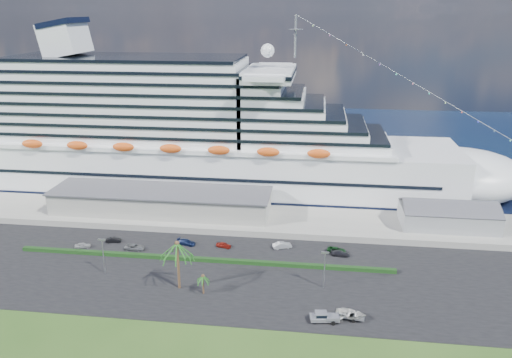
# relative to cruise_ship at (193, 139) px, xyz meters

# --- Properties ---
(ground) EXTENTS (420.00, 420.00, 0.00)m
(ground) POSITION_rel_cruise_ship_xyz_m (21.53, -64.00, -16.69)
(ground) COLOR #2A4C19
(ground) RESTS_ON ground
(asphalt_lot) EXTENTS (140.00, 38.00, 0.12)m
(asphalt_lot) POSITION_rel_cruise_ship_xyz_m (21.53, -53.00, -16.63)
(asphalt_lot) COLOR black
(asphalt_lot) RESTS_ON ground
(wharf) EXTENTS (240.00, 20.00, 1.80)m
(wharf) POSITION_rel_cruise_ship_xyz_m (21.53, -24.00, -15.79)
(wharf) COLOR gray
(wharf) RESTS_ON ground
(water) EXTENTS (420.00, 160.00, 0.02)m
(water) POSITION_rel_cruise_ship_xyz_m (21.53, 66.00, -16.68)
(water) COLOR black
(water) RESTS_ON ground
(cruise_ship) EXTENTS (191.00, 38.00, 54.00)m
(cruise_ship) POSITION_rel_cruise_ship_xyz_m (0.00, 0.00, 0.00)
(cruise_ship) COLOR silver
(cruise_ship) RESTS_ON ground
(terminal_building) EXTENTS (61.00, 15.00, 6.30)m
(terminal_building) POSITION_rel_cruise_ship_xyz_m (-3.47, -24.00, -11.68)
(terminal_building) COLOR gray
(terminal_building) RESTS_ON wharf
(port_shed) EXTENTS (24.00, 12.31, 7.37)m
(port_shed) POSITION_rel_cruise_ship_xyz_m (73.53, -24.00, -12.30)
(port_shed) COLOR gray
(port_shed) RESTS_ON wharf
(hedge) EXTENTS (88.00, 1.10, 0.90)m
(hedge) POSITION_rel_cruise_ship_xyz_m (13.53, -48.00, -16.12)
(hedge) COLOR black
(hedge) RESTS_ON asphalt_lot
(lamp_post_left) EXTENTS (1.60, 0.35, 8.27)m
(lamp_post_left) POSITION_rel_cruise_ship_xyz_m (-6.47, -56.00, -11.35)
(lamp_post_left) COLOR gray
(lamp_post_left) RESTS_ON asphalt_lot
(lamp_post_right) EXTENTS (1.60, 0.35, 8.27)m
(lamp_post_right) POSITION_rel_cruise_ship_xyz_m (41.53, -56.00, -11.35)
(lamp_post_right) COLOR gray
(lamp_post_right) RESTS_ON asphalt_lot
(palm_tall) EXTENTS (8.82, 8.82, 11.13)m
(palm_tall) POSITION_rel_cruise_ship_xyz_m (11.53, -60.00, -7.49)
(palm_tall) COLOR #47301E
(palm_tall) RESTS_ON ground
(palm_short) EXTENTS (3.53, 3.53, 4.56)m
(palm_short) POSITION_rel_cruise_ship_xyz_m (17.03, -61.50, -13.03)
(palm_short) COLOR #47301E
(palm_short) RESTS_ON ground
(parked_car_0) EXTENTS (3.98, 2.58, 1.26)m
(parked_car_0) POSITION_rel_cruise_ship_xyz_m (-16.96, -44.96, -15.95)
(parked_car_0) COLOR #B6B6B8
(parked_car_0) RESTS_ON asphalt_lot
(parked_car_1) EXTENTS (4.00, 2.12, 1.25)m
(parked_car_1) POSITION_rel_cruise_ship_xyz_m (-10.61, -41.16, -15.95)
(parked_car_1) COLOR black
(parked_car_1) RESTS_ON asphalt_lot
(parked_car_2) EXTENTS (4.68, 2.18, 1.30)m
(parked_car_2) POSITION_rel_cruise_ship_xyz_m (-3.98, -44.33, -15.93)
(parked_car_2) COLOR slate
(parked_car_2) RESTS_ON asphalt_lot
(parked_car_3) EXTENTS (5.01, 2.98, 1.36)m
(parked_car_3) POSITION_rel_cruise_ship_xyz_m (7.77, -40.12, -15.89)
(parked_car_3) COLOR #142047
(parked_car_3) RESTS_ON asphalt_lot
(parked_car_4) EXTENTS (3.96, 2.31, 1.27)m
(parked_car_4) POSITION_rel_cruise_ship_xyz_m (17.27, -40.42, -15.94)
(parked_car_4) COLOR maroon
(parked_car_4) RESTS_ON asphalt_lot
(parked_car_5) EXTENTS (4.88, 3.14, 1.52)m
(parked_car_5) POSITION_rel_cruise_ship_xyz_m (31.52, -39.02, -15.82)
(parked_car_5) COLOR #B1B3B8
(parked_car_5) RESTS_ON asphalt_lot
(parked_car_6) EXTENTS (4.78, 2.99, 1.23)m
(parked_car_6) POSITION_rel_cruise_ship_xyz_m (44.62, -39.65, -15.96)
(parked_car_6) COLOR #0D3513
(parked_car_6) RESTS_ON asphalt_lot
(parked_car_7) EXTENTS (4.52, 2.13, 1.28)m
(parked_car_7) POSITION_rel_cruise_ship_xyz_m (45.39, -41.32, -15.94)
(parked_car_7) COLOR #24242A
(parked_car_7) RESTS_ON asphalt_lot
(pickup_truck) EXTENTS (5.71, 2.74, 1.93)m
(pickup_truck) POSITION_rel_cruise_ship_xyz_m (41.56, -68.24, -15.51)
(pickup_truck) COLOR black
(pickup_truck) RESTS_ON asphalt_lot
(boat_trailer) EXTENTS (6.63, 4.84, 1.84)m
(boat_trailer) POSITION_rel_cruise_ship_xyz_m (46.55, -66.88, -15.35)
(boat_trailer) COLOR gray
(boat_trailer) RESTS_ON asphalt_lot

